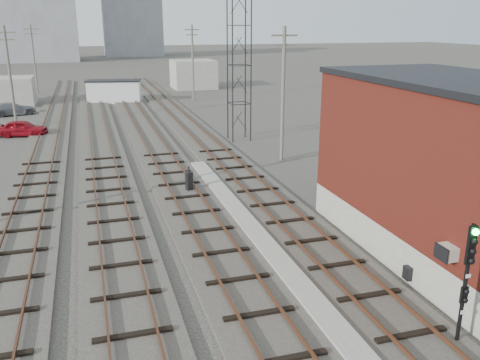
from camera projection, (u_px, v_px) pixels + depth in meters
name	position (u px, v px, depth m)	size (l,w,h in m)	color
ground	(139.00, 100.00, 63.08)	(320.00, 320.00, 0.00)	#282621
track_right	(193.00, 131.00, 44.54)	(3.20, 90.00, 0.39)	#332D28
track_mid_right	(147.00, 134.00, 43.43)	(3.20, 90.00, 0.39)	#332D28
track_mid_left	(99.00, 137.00, 42.33)	(3.20, 90.00, 0.39)	#332D28
track_left	(48.00, 140.00, 41.23)	(3.20, 90.00, 0.39)	#332D28
platform_curb	(269.00, 250.00, 21.12)	(0.90, 28.00, 0.26)	gray
brick_building	(453.00, 169.00, 20.18)	(6.54, 12.20, 7.22)	gray
lattice_tower	(239.00, 45.00, 39.51)	(1.60, 1.60, 15.00)	black
utility_pole_left_b	(10.00, 75.00, 44.50)	(1.80, 0.24, 9.00)	#595147
utility_pole_left_c	(34.00, 57.00, 67.35)	(1.80, 0.24, 9.00)	#595147
utility_pole_right_a	(283.00, 91.00, 34.19)	(1.80, 0.24, 9.00)	#595147
utility_pole_right_b	(193.00, 61.00, 61.62)	(1.80, 0.24, 9.00)	#595147
apartment_right	(131.00, 9.00, 143.72)	(16.00, 12.00, 26.00)	gray
shed_right	(193.00, 74.00, 74.11)	(6.00, 6.00, 4.00)	gray
signal_mast	(467.00, 277.00, 14.43)	(0.40, 0.41, 3.89)	gray
switch_stand	(189.00, 181.00, 28.45)	(0.41, 0.41, 1.45)	black
site_trailer	(114.00, 91.00, 60.71)	(6.74, 3.90, 2.67)	silver
car_red	(23.00, 128.00, 42.77)	(1.62, 4.03, 1.37)	maroon
car_grey	(12.00, 109.00, 52.51)	(1.85, 4.55, 1.32)	slate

